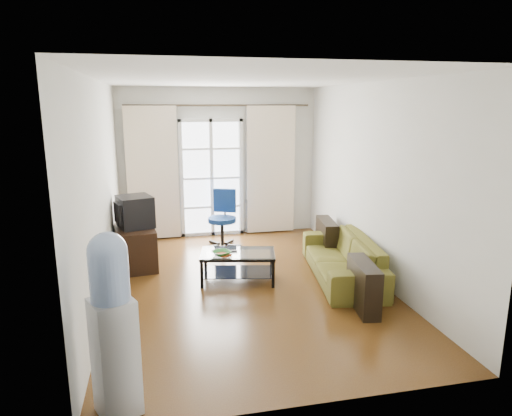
% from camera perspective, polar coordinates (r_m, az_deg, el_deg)
% --- Properties ---
extents(floor, '(5.20, 5.20, 0.00)m').
position_cam_1_polar(floor, '(6.28, -1.17, -9.59)').
color(floor, brown).
rests_on(floor, ground).
extents(ceiling, '(5.20, 5.20, 0.00)m').
position_cam_1_polar(ceiling, '(5.82, -1.29, 15.82)').
color(ceiling, white).
rests_on(ceiling, wall_back).
extents(wall_back, '(3.60, 0.02, 2.70)m').
position_cam_1_polar(wall_back, '(8.44, -4.63, 5.67)').
color(wall_back, silver).
rests_on(wall_back, floor).
extents(wall_front, '(3.60, 0.02, 2.70)m').
position_cam_1_polar(wall_front, '(3.46, 7.09, -4.89)').
color(wall_front, silver).
rests_on(wall_front, floor).
extents(wall_left, '(0.02, 5.20, 2.70)m').
position_cam_1_polar(wall_left, '(5.84, -18.85, 1.81)').
color(wall_left, silver).
rests_on(wall_left, floor).
extents(wall_right, '(0.02, 5.20, 2.70)m').
position_cam_1_polar(wall_right, '(6.49, 14.60, 3.13)').
color(wall_right, silver).
rests_on(wall_right, floor).
extents(french_door, '(1.16, 0.06, 2.15)m').
position_cam_1_polar(french_door, '(8.41, -5.56, 3.73)').
color(french_door, white).
rests_on(french_door, wall_back).
extents(curtain_rod, '(3.30, 0.04, 0.04)m').
position_cam_1_polar(curtain_rod, '(8.28, -4.66, 12.67)').
color(curtain_rod, '#4C3F2D').
rests_on(curtain_rod, wall_back).
extents(curtain_left, '(0.90, 0.07, 2.35)m').
position_cam_1_polar(curtain_left, '(8.27, -12.78, 4.19)').
color(curtain_left, beige).
rests_on(curtain_left, curtain_rod).
extents(curtain_right, '(0.90, 0.07, 2.35)m').
position_cam_1_polar(curtain_right, '(8.52, 1.86, 4.75)').
color(curtain_right, beige).
rests_on(curtain_right, curtain_rod).
extents(radiator, '(0.64, 0.12, 0.64)m').
position_cam_1_polar(radiator, '(8.67, 0.83, -0.96)').
color(radiator, gray).
rests_on(radiator, floor).
extents(sofa, '(2.22, 1.36, 0.58)m').
position_cam_1_polar(sofa, '(6.56, 10.72, -6.13)').
color(sofa, olive).
rests_on(sofa, floor).
extents(coffee_table, '(1.11, 0.77, 0.41)m').
position_cam_1_polar(coffee_table, '(6.34, -2.27, -6.82)').
color(coffee_table, silver).
rests_on(coffee_table, floor).
extents(bowl, '(0.42, 0.42, 0.06)m').
position_cam_1_polar(bowl, '(6.19, -4.35, -5.65)').
color(bowl, green).
rests_on(bowl, coffee_table).
extents(book, '(0.34, 0.35, 0.02)m').
position_cam_1_polar(book, '(6.14, -4.64, -6.01)').
color(book, '#AF1534').
rests_on(book, coffee_table).
extents(remote, '(0.17, 0.09, 0.02)m').
position_cam_1_polar(remote, '(6.32, -3.12, -5.41)').
color(remote, black).
rests_on(remote, coffee_table).
extents(tv_stand, '(0.65, 0.90, 0.61)m').
position_cam_1_polar(tv_stand, '(7.07, -14.81, -4.80)').
color(tv_stand, black).
rests_on(tv_stand, floor).
extents(crt_tv, '(0.61, 0.62, 0.46)m').
position_cam_1_polar(crt_tv, '(6.99, -15.03, -0.45)').
color(crt_tv, black).
rests_on(crt_tv, tv_stand).
extents(task_chair, '(0.87, 0.87, 0.98)m').
position_cam_1_polar(task_chair, '(7.84, -4.19, -2.80)').
color(task_chair, black).
rests_on(task_chair, floor).
extents(water_cooler, '(0.40, 0.40, 1.49)m').
position_cam_1_polar(water_cooler, '(3.74, -17.48, -13.40)').
color(water_cooler, silver).
rests_on(water_cooler, floor).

